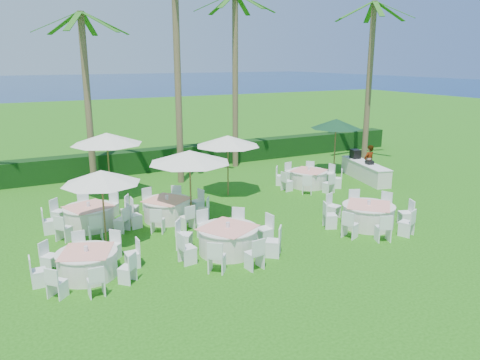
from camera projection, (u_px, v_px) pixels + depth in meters
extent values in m
plane|color=#1E580F|center=(245.00, 248.00, 15.30)|extent=(120.00, 120.00, 0.00)
cube|color=black|center=(141.00, 161.00, 25.44)|extent=(34.00, 1.00, 1.20)
plane|color=#081F52|center=(26.00, 86.00, 102.78)|extent=(260.00, 260.00, 0.00)
cylinder|color=silver|center=(87.00, 264.00, 13.25)|extent=(1.65, 1.65, 0.71)
cylinder|color=silver|center=(86.00, 252.00, 13.16)|extent=(1.72, 1.72, 0.03)
cube|color=#FF9C88|center=(86.00, 251.00, 13.15)|extent=(1.74, 1.74, 0.01)
cylinder|color=silver|center=(86.00, 249.00, 13.13)|extent=(0.11, 0.11, 0.15)
cube|color=white|center=(112.00, 245.00, 14.42)|extent=(0.57, 0.57, 0.86)
cube|color=white|center=(80.00, 246.00, 14.34)|extent=(0.40, 0.40, 0.86)
cube|color=white|center=(49.00, 256.00, 13.62)|extent=(0.57, 0.57, 0.86)
cube|color=white|center=(38.00, 271.00, 12.67)|extent=(0.40, 0.40, 0.86)
cube|color=white|center=(57.00, 282.00, 12.05)|extent=(0.57, 0.57, 0.86)
cube|color=white|center=(96.00, 281.00, 12.13)|extent=(0.40, 0.40, 0.86)
cube|color=white|center=(127.00, 268.00, 12.85)|extent=(0.57, 0.57, 0.86)
cube|color=white|center=(132.00, 254.00, 13.80)|extent=(0.40, 0.40, 0.86)
cylinder|color=silver|center=(228.00, 240.00, 14.87)|extent=(1.86, 1.86, 0.81)
cylinder|color=silver|center=(228.00, 228.00, 14.76)|extent=(1.94, 1.94, 0.03)
cube|color=#FF9C88|center=(228.00, 227.00, 14.76)|extent=(2.04, 2.04, 0.01)
cylinder|color=silver|center=(228.00, 225.00, 14.74)|extent=(0.13, 0.13, 0.17)
cube|color=white|center=(265.00, 229.00, 15.63)|extent=(0.50, 0.50, 0.97)
cube|color=white|center=(237.00, 223.00, 16.23)|extent=(0.64, 0.64, 0.97)
cube|color=white|center=(205.00, 225.00, 16.02)|extent=(0.50, 0.50, 0.97)
cube|color=white|center=(184.00, 235.00, 15.12)|extent=(0.64, 0.64, 0.97)
cube|color=white|center=(187.00, 248.00, 14.07)|extent=(0.50, 0.50, 0.97)
cube|color=white|center=(217.00, 256.00, 13.47)|extent=(0.64, 0.64, 0.97)
cube|color=white|center=(254.00, 253.00, 13.68)|extent=(0.50, 0.50, 0.97)
cube|color=white|center=(273.00, 241.00, 14.57)|extent=(0.64, 0.64, 0.97)
cylinder|color=silver|center=(368.00, 216.00, 17.17)|extent=(1.83, 1.83, 0.80)
cylinder|color=silver|center=(369.00, 205.00, 17.07)|extent=(1.91, 1.91, 0.03)
cube|color=#FF9C88|center=(369.00, 205.00, 17.06)|extent=(2.09, 2.09, 0.01)
cylinder|color=silver|center=(369.00, 203.00, 17.04)|extent=(0.13, 0.13, 0.17)
cube|color=white|center=(384.00, 205.00, 18.22)|extent=(0.58, 0.58, 0.95)
cube|color=white|center=(355.00, 202.00, 18.53)|extent=(0.58, 0.58, 0.95)
cube|color=white|center=(333.00, 206.00, 18.04)|extent=(0.58, 0.58, 0.95)
cube|color=white|center=(330.00, 215.00, 17.03)|extent=(0.58, 0.58, 0.95)
cube|color=white|center=(350.00, 224.00, 16.09)|extent=(0.58, 0.58, 0.95)
cube|color=white|center=(383.00, 228.00, 15.77)|extent=(0.58, 0.58, 0.95)
cube|color=white|center=(407.00, 223.00, 16.26)|extent=(0.58, 0.58, 0.95)
cube|color=white|center=(406.00, 213.00, 17.28)|extent=(0.58, 0.58, 0.95)
cylinder|color=silver|center=(89.00, 217.00, 17.08)|extent=(1.76, 1.76, 0.76)
cylinder|color=silver|center=(89.00, 207.00, 16.98)|extent=(1.83, 1.83, 0.03)
cube|color=#FF9C88|center=(88.00, 207.00, 16.97)|extent=(1.83, 1.83, 0.01)
cylinder|color=silver|center=(88.00, 204.00, 16.95)|extent=(0.12, 0.12, 0.16)
cube|color=white|center=(127.00, 210.00, 17.63)|extent=(0.44, 0.44, 0.92)
cube|color=white|center=(111.00, 205.00, 18.31)|extent=(0.60, 0.60, 0.92)
cube|color=white|center=(84.00, 205.00, 18.26)|extent=(0.44, 0.44, 0.92)
cube|color=white|center=(59.00, 211.00, 17.50)|extent=(0.60, 0.60, 0.92)
cube|color=white|center=(49.00, 221.00, 16.49)|extent=(0.44, 0.44, 0.92)
cube|color=white|center=(64.00, 228.00, 15.80)|extent=(0.60, 0.60, 0.92)
cube|color=white|center=(95.00, 227.00, 15.85)|extent=(0.44, 0.44, 0.92)
cube|color=white|center=(122.00, 220.00, 16.61)|extent=(0.60, 0.60, 0.92)
cylinder|color=silver|center=(167.00, 210.00, 17.90)|extent=(1.77, 1.77, 0.77)
cylinder|color=silver|center=(167.00, 200.00, 17.80)|extent=(1.85, 1.85, 0.03)
cube|color=#FF9C88|center=(167.00, 200.00, 17.79)|extent=(1.99, 1.99, 0.01)
cylinder|color=silver|center=(167.00, 197.00, 17.77)|extent=(0.12, 0.12, 0.16)
cube|color=white|center=(197.00, 201.00, 18.73)|extent=(0.51, 0.51, 0.92)
cube|color=white|center=(175.00, 198.00, 19.21)|extent=(0.60, 0.60, 0.92)
cube|color=white|center=(149.00, 200.00, 18.91)|extent=(0.51, 0.51, 0.92)
cube|color=white|center=(132.00, 207.00, 18.00)|extent=(0.60, 0.60, 0.92)
cube|color=white|center=(134.00, 216.00, 17.02)|extent=(0.51, 0.51, 0.92)
cube|color=white|center=(158.00, 220.00, 16.54)|extent=(0.60, 0.60, 0.92)
cube|color=white|center=(187.00, 217.00, 16.85)|extent=(0.51, 0.51, 0.92)
cube|color=white|center=(203.00, 209.00, 17.75)|extent=(0.60, 0.60, 0.92)
cylinder|color=silver|center=(309.00, 179.00, 22.56)|extent=(1.74, 1.74, 0.75)
cylinder|color=silver|center=(309.00, 171.00, 22.46)|extent=(1.81, 1.81, 0.03)
cube|color=#FF9C88|center=(309.00, 170.00, 22.46)|extent=(1.91, 1.91, 0.01)
cylinder|color=silver|center=(309.00, 169.00, 22.43)|extent=(0.12, 0.12, 0.16)
cube|color=white|center=(329.00, 173.00, 23.28)|extent=(0.47, 0.47, 0.91)
cube|color=white|center=(310.00, 171.00, 23.83)|extent=(0.59, 0.59, 0.91)
cube|color=white|center=(290.00, 172.00, 23.63)|extent=(0.47, 0.47, 0.91)
cube|color=white|center=(281.00, 176.00, 22.78)|extent=(0.59, 0.59, 0.91)
cube|color=white|center=(287.00, 181.00, 21.80)|extent=(0.47, 0.47, 0.91)
cube|color=white|center=(307.00, 184.00, 21.25)|extent=(0.59, 0.59, 0.91)
cube|color=white|center=(329.00, 183.00, 21.46)|extent=(0.47, 0.47, 0.91)
cube|color=white|center=(337.00, 179.00, 22.30)|extent=(0.59, 0.59, 0.91)
cylinder|color=brown|center=(104.00, 210.00, 15.24)|extent=(0.06, 0.06, 2.46)
cone|color=silver|center=(101.00, 177.00, 14.96)|extent=(2.53, 2.53, 0.44)
sphere|color=brown|center=(101.00, 172.00, 14.92)|extent=(0.10, 0.10, 0.10)
cylinder|color=brown|center=(190.00, 187.00, 17.58)|extent=(0.06, 0.06, 2.62)
cone|color=silver|center=(190.00, 157.00, 17.28)|extent=(3.09, 3.09, 0.47)
sphere|color=brown|center=(189.00, 152.00, 17.24)|extent=(0.10, 0.10, 0.10)
cylinder|color=brown|center=(109.00, 167.00, 20.55)|extent=(0.07, 0.07, 2.79)
cone|color=silver|center=(107.00, 139.00, 20.23)|extent=(3.09, 3.09, 0.50)
sphere|color=brown|center=(106.00, 135.00, 20.19)|extent=(0.11, 0.11, 0.11)
cylinder|color=brown|center=(228.00, 167.00, 20.92)|extent=(0.06, 0.06, 2.62)
cone|color=silver|center=(228.00, 141.00, 20.62)|extent=(2.89, 2.89, 0.47)
sphere|color=brown|center=(228.00, 137.00, 20.58)|extent=(0.10, 0.10, 0.10)
cylinder|color=brown|center=(335.00, 147.00, 24.94)|extent=(0.07, 0.07, 2.82)
cone|color=#0F371D|center=(336.00, 124.00, 24.61)|extent=(2.69, 2.69, 0.51)
sphere|color=brown|center=(336.00, 120.00, 24.57)|extent=(0.11, 0.11, 0.11)
cube|color=silver|center=(365.00, 172.00, 23.81)|extent=(1.59, 3.83, 0.85)
cube|color=white|center=(366.00, 163.00, 23.70)|extent=(1.64, 3.89, 0.04)
cube|color=black|center=(355.00, 154.00, 24.69)|extent=(0.53, 0.60, 0.47)
cube|color=black|center=(370.00, 162.00, 23.32)|extent=(0.40, 0.40, 0.19)
imported|color=gray|center=(369.00, 162.00, 23.90)|extent=(0.68, 0.48, 1.75)
cylinder|color=brown|center=(88.00, 101.00, 22.17)|extent=(0.32, 0.32, 8.09)
cube|color=#235816|center=(105.00, 23.00, 21.82)|extent=(2.22, 0.43, 1.00)
cube|color=#235816|center=(88.00, 24.00, 22.33)|extent=(1.22, 2.10, 1.00)
cube|color=#235816|center=(64.00, 23.00, 21.77)|extent=(1.46, 1.99, 1.00)
cube|color=#235816|center=(56.00, 21.00, 20.71)|extent=(2.22, 0.43, 1.00)
cube|color=#235816|center=(74.00, 20.00, 20.21)|extent=(1.22, 2.10, 1.00)
cube|color=#235816|center=(99.00, 21.00, 20.76)|extent=(1.46, 1.99, 1.00)
cylinder|color=brown|center=(178.00, 81.00, 22.19)|extent=(0.32, 0.32, 9.96)
cylinder|color=brown|center=(235.00, 83.00, 25.73)|extent=(0.32, 0.32, 9.37)
cube|color=#235816|center=(255.00, 3.00, 24.86)|extent=(2.19, 0.91, 1.00)
cube|color=#235816|center=(242.00, 4.00, 25.67)|extent=(1.80, 1.71, 1.00)
cube|color=#235816|center=(222.00, 4.00, 25.47)|extent=(0.77, 2.21, 1.00)
cube|color=#235816|center=(214.00, 2.00, 24.47)|extent=(2.19, 0.91, 1.00)
cube|color=#235816|center=(228.00, 0.00, 23.66)|extent=(1.80, 1.71, 1.00)
cube|color=#235816|center=(249.00, 0.00, 23.86)|extent=(0.77, 2.21, 1.00)
cylinder|color=brown|center=(369.00, 86.00, 26.26)|extent=(0.32, 0.32, 9.01)
cube|color=#235816|center=(389.00, 11.00, 25.70)|extent=(2.21, 0.34, 1.00)
cube|color=#235816|center=(370.00, 12.00, 26.30)|extent=(1.40, 2.02, 1.00)
cube|color=#235816|center=(355.00, 11.00, 25.83)|extent=(1.29, 2.07, 1.00)
cube|color=#235816|center=(358.00, 9.00, 24.78)|extent=(2.21, 0.34, 1.00)
cube|color=#235816|center=(378.00, 8.00, 24.18)|extent=(1.40, 2.02, 1.00)
cube|color=#235816|center=(394.00, 9.00, 24.65)|extent=(1.29, 2.07, 1.00)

